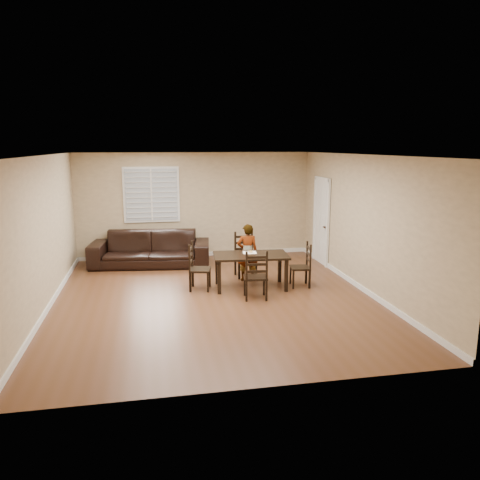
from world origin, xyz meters
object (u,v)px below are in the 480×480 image
object	(u,v)px
chair_near	(244,256)
chair_far	(256,278)
child	(247,252)
chair_left	(194,268)
dining_table	(251,259)
chair_right	(305,267)
donut	(251,251)
sofa	(150,249)

from	to	relation	value
chair_near	chair_far	world-z (taller)	chair_near
chair_near	child	size ratio (longest dim) A/B	0.80
chair_left	dining_table	bearing A→B (deg)	-82.55
dining_table	chair_right	distance (m)	1.16
donut	sofa	distance (m)	2.92
donut	child	bearing A→B (deg)	88.23
chair_near	chair_right	bearing A→B (deg)	-47.29
chair_far	chair_left	world-z (taller)	same
chair_right	donut	bearing A→B (deg)	-95.87
chair_near	chair_right	world-z (taller)	chair_near
dining_table	chair_left	bearing A→B (deg)	179.16
chair_far	donut	xyz separation A→B (m)	(0.10, 0.96, 0.29)
donut	chair_left	bearing A→B (deg)	-177.21
chair_left	chair_right	size ratio (longest dim) A/B	1.05
dining_table	chair_left	size ratio (longest dim) A/B	1.62
chair_right	chair_far	bearing A→B (deg)	-52.25
chair_near	chair_left	distance (m)	1.47
dining_table	chair_near	world-z (taller)	chair_near
chair_far	donut	size ratio (longest dim) A/B	10.29
chair_near	donut	bearing A→B (deg)	-94.90
dining_table	chair_right	xyz separation A→B (m)	(1.14, -0.10, -0.20)
chair_right	sofa	xyz separation A→B (m)	(-3.14, 2.34, -0.00)
chair_far	chair_right	world-z (taller)	chair_far
chair_right	sofa	world-z (taller)	chair_right
child	donut	distance (m)	0.39
chair_right	chair_near	bearing A→B (deg)	-126.96
child	sofa	distance (m)	2.67
chair_near	child	distance (m)	0.45
dining_table	sofa	world-z (taller)	sofa
donut	sofa	size ratio (longest dim) A/B	0.03
chair_left	donut	xyz separation A→B (m)	(1.17, 0.06, 0.29)
dining_table	chair_near	distance (m)	0.97
child	donut	size ratio (longest dim) A/B	13.18
sofa	chair_left	bearing A→B (deg)	-60.71
chair_right	sofa	distance (m)	3.91
chair_far	child	world-z (taller)	child
child	donut	world-z (taller)	child
chair_far	sofa	size ratio (longest dim) A/B	0.34
dining_table	child	bearing A→B (deg)	90.00
dining_table	chair_near	xyz separation A→B (m)	(0.06, 0.96, -0.16)
dining_table	child	xyz separation A→B (m)	(0.04, 0.54, 0.01)
chair_left	sofa	size ratio (longest dim) A/B	0.34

